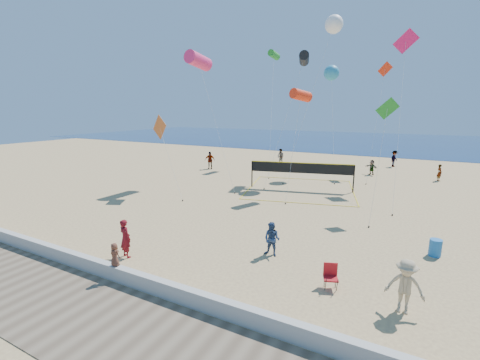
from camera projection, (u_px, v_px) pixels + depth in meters
The scene contains 26 objects.
ground at pixel (196, 258), 14.14m from camera, with size 120.00×120.00×0.00m, color tan.
ocean at pixel (368, 141), 67.65m from camera, with size 140.00×50.00×0.03m, color navy.
seawall at pixel (147, 283), 11.48m from camera, with size 32.00×0.30×0.60m, color #AFB0AB.
boardwalk at pixel (101, 322), 9.82m from camera, with size 32.00×3.60×0.03m, color #70604C.
woman at pixel (125, 238), 14.05m from camera, with size 0.63×0.42×1.74m, color #620D14.
toddler at pixel (115, 254), 12.06m from camera, with size 0.44×0.29×0.90m, color brown.
bystander_a at pixel (272, 239), 14.20m from camera, with size 0.75×0.58×1.54m, color navy.
bystander_b at pixel (405, 286), 10.16m from camera, with size 1.17×0.67×1.81m, color tan.
far_person_0 at pixel (210, 160), 35.19m from camera, with size 1.12×0.47×1.92m, color gray.
far_person_1 at pixel (372, 167), 32.02m from camera, with size 1.39×0.44×1.50m, color gray.
far_person_2 at pixel (439, 173), 29.28m from camera, with size 0.56×0.37×1.53m, color gray.
far_person_3 at pixel (281, 156), 38.40m from camera, with size 0.89×0.69×1.83m, color gray.
far_person_4 at pixel (394, 159), 36.53m from camera, with size 1.21×0.69×1.87m, color gray.
camp_chair at pixel (331, 275), 11.65m from camera, with size 0.63×0.73×1.03m.
trash_barrel at pixel (435, 248), 14.24m from camera, with size 0.51×0.51×0.77m, color #1B66B3.
volleyball_net at pixel (301, 171), 25.96m from camera, with size 10.07×9.96×2.23m.
kite_0 at pixel (198, 61), 26.82m from camera, with size 5.31×3.68×11.14m.
kite_1 at pixel (304, 59), 28.85m from camera, with size 1.77×7.36×11.48m.
kite_2 at pixel (301, 95), 23.51m from camera, with size 1.41×4.32×7.92m.
kite_3 at pixel (160, 130), 23.82m from camera, with size 3.62×1.34×6.06m.
kite_4 at pixel (386, 116), 18.87m from camera, with size 1.31×3.32×7.12m.
kite_5 at pixel (405, 48), 25.81m from camera, with size 1.96×10.27×12.83m.
kite_6 at pixel (334, 24), 28.24m from camera, with size 3.57×5.93×14.54m.
kite_7 at pixel (331, 73), 30.71m from camera, with size 2.78×5.47×10.56m.
kite_8 at pixel (274, 55), 35.93m from camera, with size 3.49×8.98×12.91m.
kite_9 at pixel (384, 77), 31.17m from camera, with size 1.40×6.93×11.01m.
Camera 1 is at (7.82, -10.65, 6.38)m, focal length 24.00 mm.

